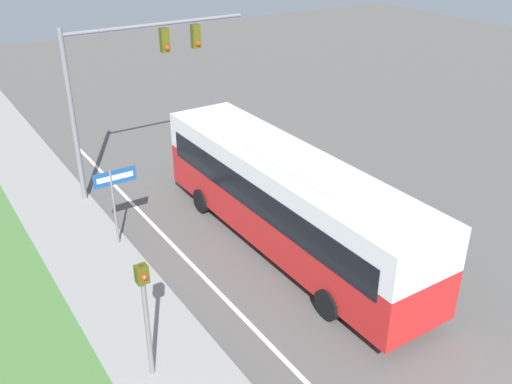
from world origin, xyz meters
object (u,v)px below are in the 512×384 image
Objects in this scene: pedestrian_signal at (145,304)px; signal_gantry at (127,72)px; street_sign at (115,191)px; bus at (288,196)px.

signal_gantry is at bearing 69.20° from pedestrian_signal.
signal_gantry reaches higher than street_sign.
street_sign is at bearing 75.65° from pedestrian_signal.
signal_gantry is at bearing 109.23° from bus.
bus is at bearing 26.15° from pedestrian_signal.
street_sign is at bearing -120.10° from signal_gantry.
pedestrian_signal is at bearing -104.35° from street_sign.
signal_gantry reaches higher than bus.
pedestrian_signal is 1.16× the size of street_sign.
signal_gantry is 2.24× the size of pedestrian_signal.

